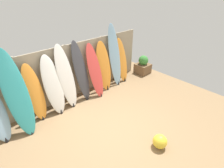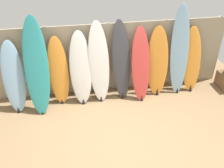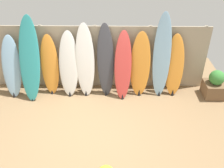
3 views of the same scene
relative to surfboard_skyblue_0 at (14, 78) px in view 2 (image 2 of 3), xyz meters
The scene contains 12 objects.
ground 2.85m from the surfboard_skyblue_0, 35.40° to the right, with size 7.68×7.68×0.00m, color #8E704C.
fence_back 2.27m from the surfboard_skyblue_0, 10.72° to the left, with size 6.08×0.11×1.80m.
surfboard_skyblue_0 is the anchor object (origin of this frame).
surfboard_teal_1 0.61m from the surfboard_skyblue_0, ahead, with size 0.54×0.79×2.15m.
surfboard_orange_2 1.01m from the surfboard_skyblue_0, ahead, with size 0.50×0.45×1.64m.
surfboard_white_3 1.53m from the surfboard_skyblue_0, ahead, with size 0.52×0.56×1.73m.
surfboard_white_4 1.97m from the surfboard_skyblue_0, ahead, with size 0.53×0.56×1.93m.
surfboard_charcoal_5 2.52m from the surfboard_skyblue_0, ahead, with size 0.51×0.58×1.93m.
surfboard_red_6 2.97m from the surfboard_skyblue_0, ahead, with size 0.48×0.66×1.76m.
surfboard_orange_7 3.43m from the surfboard_skyblue_0, ahead, with size 0.57×0.49×1.73m.
surfboard_skyblue_8 4.00m from the surfboard_skyblue_0, ahead, with size 0.50×0.56×2.22m.
surfboard_orange_9 4.36m from the surfboard_skyblue_0, ahead, with size 0.50×0.52×1.65m.
Camera 2 is at (-0.86, -3.57, 3.71)m, focal length 40.00 mm.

